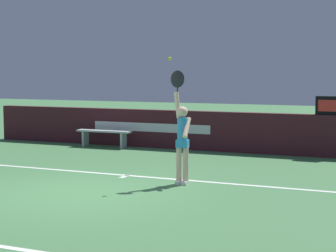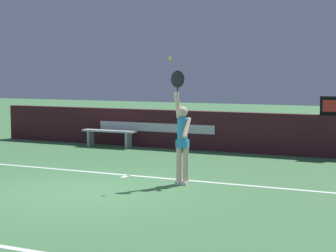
{
  "view_description": "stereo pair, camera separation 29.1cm",
  "coord_description": "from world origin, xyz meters",
  "px_view_note": "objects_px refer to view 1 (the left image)",
  "views": [
    {
      "loc": [
        5.87,
        -9.11,
        2.24
      ],
      "look_at": [
        1.21,
        1.43,
        1.17
      ],
      "focal_mm": 62.55,
      "sensor_mm": 36.0,
      "label": 1
    },
    {
      "loc": [
        6.14,
        -8.99,
        2.24
      ],
      "look_at": [
        1.21,
        1.43,
        1.17
      ],
      "focal_mm": 62.55,
      "sensor_mm": 36.0,
      "label": 2
    }
  ],
  "objects_px": {
    "speed_display": "(328,106)",
    "tennis_ball": "(169,59)",
    "courtside_bench_near": "(104,134)",
    "tennis_player": "(182,138)"
  },
  "relations": [
    {
      "from": "speed_display",
      "to": "tennis_ball",
      "type": "relative_size",
      "value": 9.04
    },
    {
      "from": "speed_display",
      "to": "tennis_ball",
      "type": "distance_m",
      "value": 5.69
    },
    {
      "from": "tennis_ball",
      "to": "courtside_bench_near",
      "type": "xyz_separation_m",
      "value": [
        -4.1,
        4.48,
        -2.11
      ]
    },
    {
      "from": "courtside_bench_near",
      "to": "speed_display",
      "type": "bearing_deg",
      "value": 5.3
    },
    {
      "from": "tennis_player",
      "to": "speed_display",
      "type": "bearing_deg",
      "value": 67.23
    },
    {
      "from": "tennis_player",
      "to": "courtside_bench_near",
      "type": "relative_size",
      "value": 1.34
    },
    {
      "from": "speed_display",
      "to": "courtside_bench_near",
      "type": "xyz_separation_m",
      "value": [
        -6.4,
        -0.59,
        -0.97
      ]
    },
    {
      "from": "speed_display",
      "to": "courtside_bench_near",
      "type": "relative_size",
      "value": 0.38
    },
    {
      "from": "speed_display",
      "to": "tennis_player",
      "type": "height_order",
      "value": "tennis_player"
    },
    {
      "from": "speed_display",
      "to": "courtside_bench_near",
      "type": "distance_m",
      "value": 6.5
    }
  ]
}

